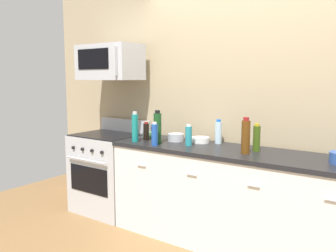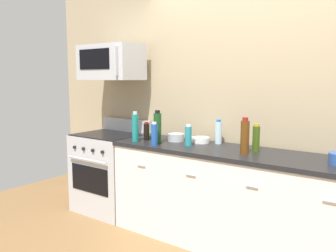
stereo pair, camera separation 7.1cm
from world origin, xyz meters
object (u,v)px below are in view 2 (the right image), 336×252
bottle_sparkling_teal (135,127)px  bowl_green_glaze (151,134)px  bottle_soy_sauce_dark (146,131)px  bowl_white_ceramic (201,140)px  bottle_wine_green (158,128)px  bottle_wine_amber (245,137)px  bottle_olive_oil (256,138)px  bottle_water_clear (218,132)px  bowl_steel_prep (176,137)px  microwave (111,62)px  bottle_dish_soap (188,136)px  bottle_soda_blue (154,134)px  range_oven (110,171)px

bottle_sparkling_teal → bowl_green_glaze: bottle_sparkling_teal is taller
bottle_soy_sauce_dark → bowl_white_ceramic: bottle_soy_sauce_dark is taller
bottle_soy_sauce_dark → bottle_wine_green: size_ratio=0.58×
bowl_white_ceramic → bottle_wine_amber: bearing=-22.2°
bottle_sparkling_teal → bottle_olive_oil: size_ratio=1.24×
bottle_water_clear → bowl_steel_prep: bottle_water_clear is taller
bottle_olive_oil → bowl_white_ceramic: bottle_olive_oil is taller
bowl_white_ceramic → bottle_water_clear: bearing=18.7°
bottle_sparkling_teal → bottle_wine_amber: (1.17, 0.10, 0.00)m
microwave → bowl_white_ceramic: microwave is taller
bottle_dish_soap → bottle_wine_green: bearing=-168.4°
bottle_wine_amber → bowl_white_ceramic: bearing=157.8°
bowl_green_glaze → bowl_white_ceramic: size_ratio=0.89×
bottle_water_clear → bottle_soy_sauce_dark: (-0.72, -0.26, -0.02)m
bottle_water_clear → bottle_dish_soap: 0.32m
bottle_olive_oil → bottle_soda_blue: 0.96m
range_oven → bowl_steel_prep: (0.89, 0.08, 0.49)m
bowl_steel_prep → bowl_green_glaze: bowl_steel_prep is taller
bottle_soy_sauce_dark → bottle_wine_green: (0.20, -0.07, 0.07)m
microwave → bottle_soda_blue: size_ratio=3.23×
bottle_soy_sauce_dark → bowl_steel_prep: (0.29, 0.13, -0.05)m
bowl_green_glaze → microwave: bearing=-170.4°
bottle_wine_green → bowl_steel_prep: size_ratio=1.96×
bottle_water_clear → bottle_olive_oil: size_ratio=0.97×
bottle_soy_sauce_dark → bowl_green_glaze: bottle_soy_sauce_dark is taller
bowl_steel_prep → bottle_dish_soap: bearing=-29.4°
bottle_dish_soap → range_oven: bearing=177.2°
range_oven → bottle_olive_oil: bottle_olive_oil is taller
bottle_sparkling_teal → bowl_green_glaze: 0.34m
bottle_wine_green → range_oven: bearing=171.3°
bottle_wine_amber → bottle_dish_soap: bearing=177.2°
microwave → bowl_steel_prep: (0.89, 0.03, -0.79)m
bottle_olive_oil → bowl_white_ceramic: 0.63m
bottle_water_clear → bowl_green_glaze: bearing=-174.5°
bottle_dish_soap → bowl_white_ceramic: (0.02, 0.21, -0.07)m
microwave → bottle_dish_soap: bearing=-5.1°
bottle_water_clear → microwave: bearing=-172.9°
bottle_sparkling_teal → bottle_wine_green: (0.24, 0.06, 0.01)m
bottle_wine_green → microwave: bearing=168.3°
range_oven → bottle_olive_oil: 1.86m
range_oven → microwave: 1.28m
bottle_dish_soap → bowl_white_ceramic: 0.22m
bottle_soda_blue → bottle_dish_soap: (0.27, 0.18, -0.01)m
bottle_wine_green → bowl_white_ceramic: (0.34, 0.27, -0.13)m
bottle_soda_blue → bowl_green_glaze: size_ratio=1.43×
bottle_soda_blue → bottle_dish_soap: size_ratio=1.11×
microwave → bottle_wine_green: (0.81, -0.17, -0.67)m
bottle_wine_amber → bottle_dish_soap: bottle_wine_amber is taller
bottle_soy_sauce_dark → bottle_soda_blue: bearing=-36.3°
bottle_olive_oil → bottle_wine_green: (-0.96, -0.19, 0.04)m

